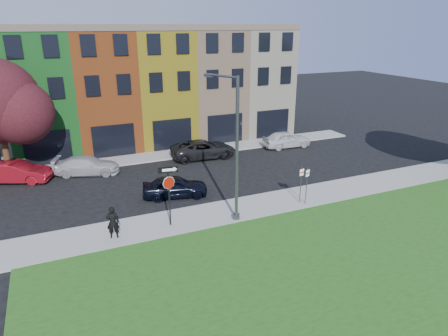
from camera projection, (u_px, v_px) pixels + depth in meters
name	position (u px, v px, depth m)	size (l,w,h in m)	color
ground	(261.00, 234.00, 21.22)	(120.00, 120.00, 0.00)	black
sidewalk_near	(267.00, 204.00, 24.54)	(40.00, 3.00, 0.12)	gray
sidewalk_far	(142.00, 158.00, 32.99)	(40.00, 2.40, 0.12)	gray
rowhouse_block	(129.00, 87.00, 36.83)	(30.00, 10.12, 10.00)	beige
stop_sign	(169.00, 184.00, 21.07)	(1.05, 0.19, 3.40)	black
man	(113.00, 222.00, 20.31)	(0.72, 0.56, 1.75)	black
sedan_near	(175.00, 187.00, 25.53)	(4.38, 2.53, 1.40)	black
parked_car_red	(16.00, 172.00, 27.87)	(4.89, 3.22, 1.52)	maroon
parked_car_silver	(87.00, 165.00, 29.41)	(4.99, 3.22, 1.35)	#B8B8BD
parked_car_dark	(203.00, 149.00, 33.03)	(5.53, 2.86, 1.49)	black
parked_car_white	(286.00, 139.00, 35.87)	(4.43, 1.99, 1.48)	silver
street_lamp	(234.00, 150.00, 21.37)	(1.20, 2.45, 7.95)	#4D5053
parking_sign_a	(307.00, 182.00, 24.01)	(0.31, 0.13, 2.32)	#4D5053
parking_sign_b	(301.00, 181.00, 24.18)	(0.32, 0.10, 2.30)	#4D5053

